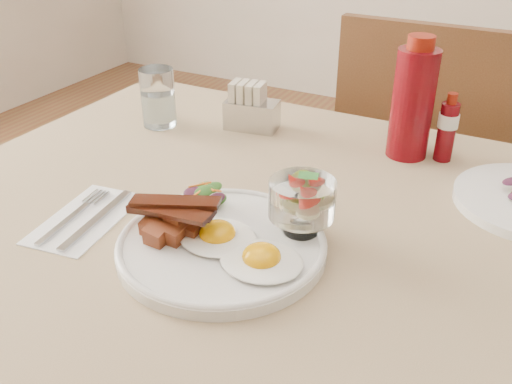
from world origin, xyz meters
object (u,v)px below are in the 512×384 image
Objects in this scene: sugar_caddy at (251,110)px; water_glass at (158,101)px; fruit_cup at (302,199)px; hot_sauce_bottle at (447,128)px; ketchup_bottle at (413,102)px; chair_far at (427,180)px; main_plate at (222,246)px; table at (335,284)px.

sugar_caddy is 0.18m from water_glass.
hot_sauce_bottle is (0.12, 0.35, -0.01)m from fruit_cup.
ketchup_bottle reaches higher than hot_sauce_bottle.
hot_sauce_bottle is (0.07, -0.35, 0.29)m from chair_far.
water_glass reaches higher than sugar_caddy.
hot_sauce_bottle is at bearing -4.11° from sugar_caddy.
main_plate is 0.12m from fruit_cup.
fruit_cup is at bearing -99.26° from ketchup_bottle.
ketchup_bottle reaches higher than fruit_cup.
chair_far is 0.49m from ketchup_bottle.
table is 4.75× the size of main_plate.
table is at bearing 41.48° from main_plate.
table is 0.19m from main_plate.
chair_far is 4.37× the size of ketchup_bottle.
fruit_cup is at bearing -108.51° from hot_sauce_bottle.
table is 12.16× the size of sugar_caddy.
fruit_cup reaches higher than main_plate.
water_glass is at bearing -169.03° from ketchup_bottle.
ketchup_bottle is (0.01, -0.36, 0.33)m from chair_far.
table is at bearing -24.33° from water_glass.
sugar_caddy is (-0.17, 0.39, 0.03)m from main_plate.
water_glass is at bearing 155.67° from table.
table is 14.72× the size of fruit_cup.
water_glass is at bearing -135.33° from chair_far.
ketchup_bottle reaches higher than table.
fruit_cup is 0.83× the size of sugar_caddy.
water_glass reaches higher than table.
sugar_caddy reaches higher than main_plate.
fruit_cup is at bearing -136.82° from table.
water_glass is (-0.17, -0.07, 0.01)m from sugar_caddy.
chair_far reaches higher than sugar_caddy.
table is 0.68m from chair_far.
ketchup_bottle is 1.75× the size of hot_sauce_bottle.
water_glass reaches higher than fruit_cup.
sugar_caddy is at bearing -175.69° from ketchup_bottle.
main_plate is 1.31× the size of ketchup_bottle.
chair_far reaches higher than water_glass.
sugar_caddy is at bearing 136.41° from table.
main_plate is (-0.13, -0.77, 0.24)m from chair_far.
hot_sauce_bottle is at bearing 9.68° from ketchup_bottle.
hot_sauce_bottle is 1.07× the size of water_glass.
table is 0.52m from water_glass.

